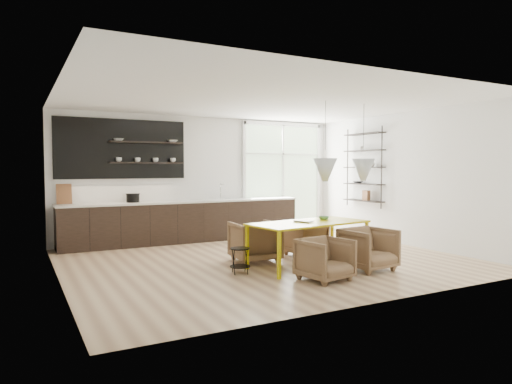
# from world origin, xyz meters

# --- Properties ---
(room) EXTENTS (7.02, 6.01, 2.91)m
(room) POSITION_xyz_m (0.58, 1.10, 1.46)
(room) COLOR #D3B388
(room) RESTS_ON ground
(kitchen_run) EXTENTS (5.54, 0.69, 2.75)m
(kitchen_run) POSITION_xyz_m (-0.69, 2.69, 0.60)
(kitchen_run) COLOR black
(kitchen_run) RESTS_ON ground
(right_shelving) EXTENTS (0.26, 1.22, 1.90)m
(right_shelving) POSITION_xyz_m (3.36, 1.17, 1.65)
(right_shelving) COLOR black
(right_shelving) RESTS_ON ground
(dining_table) EXTENTS (2.19, 1.22, 0.76)m
(dining_table) POSITION_xyz_m (0.38, -0.82, 0.71)
(dining_table) COLOR #C7B604
(dining_table) RESTS_ON ground
(armchair_back_left) EXTENTS (0.84, 0.86, 0.73)m
(armchair_back_left) POSITION_xyz_m (-0.25, -0.03, 0.37)
(armchair_back_left) COLOR brown
(armchair_back_left) RESTS_ON ground
(armchair_back_right) EXTENTS (0.75, 0.76, 0.63)m
(armchair_back_right) POSITION_xyz_m (0.86, 0.02, 0.31)
(armchair_back_right) COLOR brown
(armchair_back_right) RESTS_ON ground
(armchair_front_left) EXTENTS (0.78, 0.80, 0.64)m
(armchair_front_left) POSITION_xyz_m (0.02, -1.76, 0.32)
(armchair_front_left) COLOR brown
(armchair_front_left) RESTS_ON ground
(armchair_front_right) EXTENTS (0.81, 0.83, 0.70)m
(armchair_front_right) POSITION_xyz_m (1.08, -1.53, 0.35)
(armchair_front_right) COLOR brown
(armchair_front_right) RESTS_ON ground
(wire_stool) EXTENTS (0.33, 0.33, 0.41)m
(wire_stool) POSITION_xyz_m (-0.90, -0.76, 0.27)
(wire_stool) COLOR black
(wire_stool) RESTS_ON ground
(table_book) EXTENTS (0.33, 0.37, 0.03)m
(table_book) POSITION_xyz_m (0.21, -0.82, 0.77)
(table_book) COLOR white
(table_book) RESTS_ON dining_table
(table_bowl) EXTENTS (0.20, 0.20, 0.06)m
(table_bowl) POSITION_xyz_m (0.82, -0.65, 0.79)
(table_bowl) COLOR #528C5F
(table_bowl) RESTS_ON dining_table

